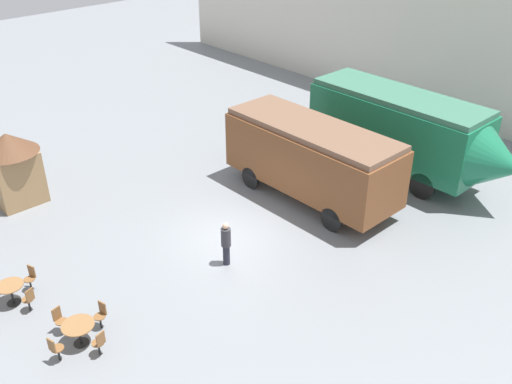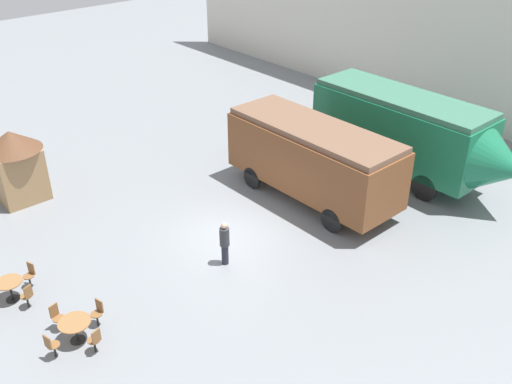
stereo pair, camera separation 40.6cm
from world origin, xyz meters
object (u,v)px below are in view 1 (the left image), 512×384
(cafe_table_near, at_px, (10,289))
(visitor_person, at_px, (226,242))
(cafe_table_mid, at_px, (78,328))
(cafe_chair_0, at_px, (29,298))
(streamlined_locomotive, at_px, (411,131))
(ticket_kiosk, at_px, (12,164))
(passenger_coach_wooden, at_px, (312,156))

(cafe_table_near, height_order, visitor_person, visitor_person)
(cafe_table_mid, relative_size, visitor_person, 0.56)
(cafe_table_near, height_order, cafe_chair_0, cafe_chair_0)
(streamlined_locomotive, relative_size, cafe_chair_0, 11.05)
(ticket_kiosk, bearing_deg, streamlined_locomotive, 54.76)
(cafe_table_mid, bearing_deg, ticket_kiosk, 167.06)
(streamlined_locomotive, bearing_deg, cafe_table_mid, -91.46)
(passenger_coach_wooden, height_order, visitor_person, passenger_coach_wooden)
(cafe_table_mid, relative_size, cafe_chair_0, 1.08)
(cafe_chair_0, distance_m, ticket_kiosk, 7.39)
(streamlined_locomotive, relative_size, cafe_table_near, 11.41)
(cafe_chair_0, xyz_separation_m, visitor_person, (2.26, 6.00, 0.39))
(visitor_person, xyz_separation_m, ticket_kiosk, (-9.09, -3.44, 0.77))
(passenger_coach_wooden, relative_size, visitor_person, 4.51)
(passenger_coach_wooden, relative_size, cafe_chair_0, 8.61)
(streamlined_locomotive, xyz_separation_m, cafe_chair_0, (-2.69, -16.04, -1.63))
(cafe_table_mid, bearing_deg, visitor_person, 90.41)
(cafe_table_near, relative_size, cafe_table_mid, 0.90)
(cafe_table_near, bearing_deg, cafe_chair_0, 18.76)
(cafe_table_mid, xyz_separation_m, ticket_kiosk, (-9.13, 2.10, 1.10))
(cafe_table_near, relative_size, ticket_kiosk, 0.28)
(passenger_coach_wooden, height_order, cafe_table_mid, passenger_coach_wooden)
(streamlined_locomotive, distance_m, cafe_chair_0, 16.34)
(streamlined_locomotive, bearing_deg, passenger_coach_wooden, -109.34)
(passenger_coach_wooden, bearing_deg, streamlined_locomotive, 70.66)
(cafe_table_mid, xyz_separation_m, cafe_chair_0, (-2.30, -0.45, -0.06))
(streamlined_locomotive, relative_size, ticket_kiosk, 3.20)
(passenger_coach_wooden, height_order, cafe_table_near, passenger_coach_wooden)
(cafe_table_mid, height_order, ticket_kiosk, ticket_kiosk)
(cafe_table_mid, relative_size, ticket_kiosk, 0.31)
(cafe_table_near, bearing_deg, streamlined_locomotive, 78.07)
(cafe_table_near, bearing_deg, passenger_coach_wooden, 81.05)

